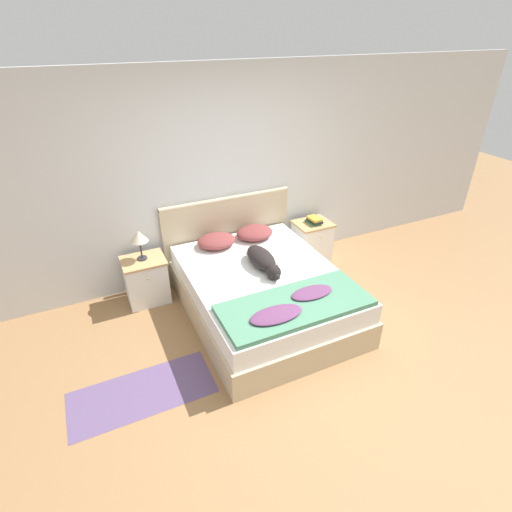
# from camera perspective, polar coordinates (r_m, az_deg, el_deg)

# --- Properties ---
(ground_plane) EXTENTS (16.00, 16.00, 0.00)m
(ground_plane) POSITION_cam_1_polar(r_m,az_deg,el_deg) (4.01, 7.66, -16.05)
(ground_plane) COLOR #997047
(wall_back) EXTENTS (9.00, 0.06, 2.55)m
(wall_back) POSITION_cam_1_polar(r_m,az_deg,el_deg) (4.95, -4.66, 11.27)
(wall_back) COLOR silver
(wall_back) RESTS_ON ground_plane
(bed) EXTENTS (1.61, 2.07, 0.54)m
(bed) POSITION_cam_1_polar(r_m,az_deg,el_deg) (4.48, 1.13, -5.37)
(bed) COLOR #C6B28E
(bed) RESTS_ON ground_plane
(headboard) EXTENTS (1.69, 0.06, 1.04)m
(headboard) POSITION_cam_1_polar(r_m,az_deg,el_deg) (5.17, -4.02, 3.31)
(headboard) COLOR #C6B28E
(headboard) RESTS_ON ground_plane
(nightstand_left) EXTENTS (0.49, 0.41, 0.56)m
(nightstand_left) POSITION_cam_1_polar(r_m,az_deg,el_deg) (4.86, -15.41, -3.31)
(nightstand_left) COLOR white
(nightstand_left) RESTS_ON ground_plane
(nightstand_right) EXTENTS (0.49, 0.41, 0.56)m
(nightstand_right) POSITION_cam_1_polar(r_m,az_deg,el_deg) (5.57, 7.96, 2.16)
(nightstand_right) COLOR white
(nightstand_right) RESTS_ON ground_plane
(pillow_left) EXTENTS (0.46, 0.39, 0.14)m
(pillow_left) POSITION_cam_1_polar(r_m,az_deg,el_deg) (4.84, -5.68, 2.18)
(pillow_left) COLOR brown
(pillow_left) RESTS_ON bed
(pillow_right) EXTENTS (0.46, 0.39, 0.14)m
(pillow_right) POSITION_cam_1_polar(r_m,az_deg,el_deg) (5.01, -0.21, 3.36)
(pillow_right) COLOR brown
(pillow_right) RESTS_ON bed
(quilt) EXTENTS (1.47, 0.62, 0.09)m
(quilt) POSITION_cam_1_polar(r_m,az_deg,el_deg) (3.82, 5.55, -7.01)
(quilt) COLOR #4C8466
(quilt) RESTS_ON bed
(dog) EXTENTS (0.25, 0.76, 0.19)m
(dog) POSITION_cam_1_polar(r_m,az_deg,el_deg) (4.38, 0.99, -0.57)
(dog) COLOR black
(dog) RESTS_ON bed
(book_stack) EXTENTS (0.17, 0.22, 0.08)m
(book_stack) POSITION_cam_1_polar(r_m,az_deg,el_deg) (5.42, 8.31, 5.05)
(book_stack) COLOR #337547
(book_stack) RESTS_ON nightstand_right
(table_lamp) EXTENTS (0.20, 0.20, 0.36)m
(table_lamp) POSITION_cam_1_polar(r_m,az_deg,el_deg) (4.60, -16.39, 2.57)
(table_lamp) COLOR #2D2D33
(table_lamp) RESTS_ON nightstand_left
(rug) EXTENTS (1.27, 0.56, 0.00)m
(rug) POSITION_cam_1_polar(r_m,az_deg,el_deg) (3.94, -15.93, -18.25)
(rug) COLOR #604C75
(rug) RESTS_ON ground_plane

